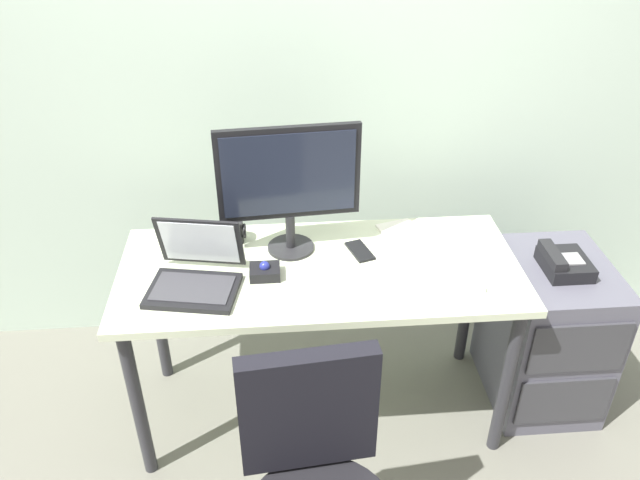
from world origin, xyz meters
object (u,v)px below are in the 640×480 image
object	(u,v)px
laptop	(196,272)
coffee_mug	(234,232)
keyboard	(425,280)
paper_notepad	(403,235)
file_cabinet	(546,332)
monitor_main	(289,180)
desk_phone	(563,263)
trackball_mouse	(265,271)
cell_phone	(360,251)

from	to	relation	value
laptop	coffee_mug	world-z (taller)	laptop
keyboard	paper_notepad	xyz separation A→B (m)	(-0.02, 0.32, -0.01)
file_cabinet	laptop	xyz separation A→B (m)	(-1.41, -0.10, 0.47)
monitor_main	laptop	bearing A→B (deg)	-149.47
desk_phone	trackball_mouse	bearing A→B (deg)	-177.12
coffee_mug	cell_phone	distance (m)	0.50
coffee_mug	paper_notepad	world-z (taller)	coffee_mug
keyboard	coffee_mug	xyz separation A→B (m)	(-0.69, 0.33, 0.03)
file_cabinet	keyboard	bearing A→B (deg)	-164.87
cell_phone	keyboard	bearing A→B (deg)	-63.93
monitor_main	coffee_mug	size ratio (longest dim) A/B	5.79
keyboard	cell_phone	bearing A→B (deg)	133.49
laptop	trackball_mouse	distance (m)	0.25
paper_notepad	laptop	bearing A→B (deg)	-162.05
desk_phone	monitor_main	bearing A→B (deg)	173.70
desk_phone	monitor_main	distance (m)	1.12
monitor_main	keyboard	size ratio (longest dim) A/B	1.27
keyboard	cell_phone	world-z (taller)	keyboard
monitor_main	trackball_mouse	distance (m)	0.34
file_cabinet	cell_phone	world-z (taller)	cell_phone
desk_phone	cell_phone	size ratio (longest dim) A/B	1.41
file_cabinet	keyboard	xyz separation A→B (m)	(-0.59, -0.16, 0.43)
trackball_mouse	cell_phone	xyz separation A→B (m)	(0.37, 0.13, -0.02)
trackball_mouse	coffee_mug	world-z (taller)	coffee_mug
monitor_main	paper_notepad	size ratio (longest dim) A/B	2.53
keyboard	paper_notepad	bearing A→B (deg)	93.30
laptop	paper_notepad	bearing A→B (deg)	17.95
desk_phone	coffee_mug	bearing A→B (deg)	171.64
file_cabinet	cell_phone	distance (m)	0.90
laptop	paper_notepad	world-z (taller)	laptop
monitor_main	keyboard	distance (m)	0.61
keyboard	laptop	bearing A→B (deg)	176.01
desk_phone	laptop	distance (m)	1.41
file_cabinet	paper_notepad	size ratio (longest dim) A/B	3.22
coffee_mug	cell_phone	xyz separation A→B (m)	(0.48, -0.11, -0.04)
trackball_mouse	file_cabinet	bearing A→B (deg)	3.66
trackball_mouse	paper_notepad	size ratio (longest dim) A/B	0.53
file_cabinet	trackball_mouse	size ratio (longest dim) A/B	6.08
desk_phone	trackball_mouse	xyz separation A→B (m)	(-1.16, -0.06, 0.07)
monitor_main	keyboard	bearing A→B (deg)	-29.02
keyboard	monitor_main	bearing A→B (deg)	150.98
trackball_mouse	desk_phone	bearing A→B (deg)	2.88
file_cabinet	paper_notepad	distance (m)	0.76
file_cabinet	cell_phone	size ratio (longest dim) A/B	4.71
desk_phone	keyboard	bearing A→B (deg)	-166.17
monitor_main	cell_phone	world-z (taller)	monitor_main
coffee_mug	keyboard	bearing A→B (deg)	-25.66
file_cabinet	keyboard	world-z (taller)	keyboard
coffee_mug	paper_notepad	size ratio (longest dim) A/B	0.44
laptop	trackball_mouse	bearing A→B (deg)	6.82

